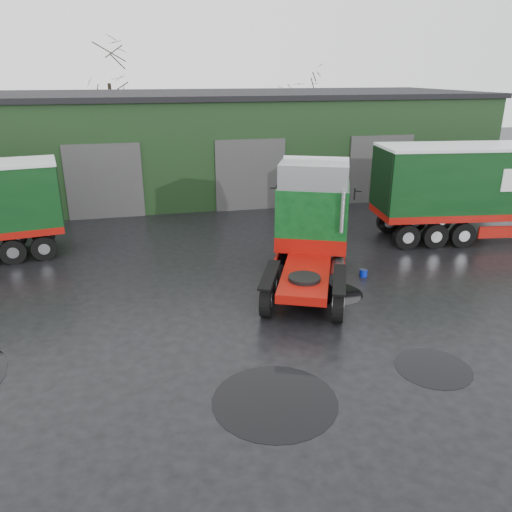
{
  "coord_description": "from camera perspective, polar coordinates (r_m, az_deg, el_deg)",
  "views": [
    {
      "loc": [
        -4.01,
        -13.56,
        7.54
      ],
      "look_at": [
        -0.48,
        1.77,
        1.7
      ],
      "focal_mm": 35.0,
      "sensor_mm": 36.0,
      "label": 1
    }
  ],
  "objects": [
    {
      "name": "warehouse",
      "position": [
        34.37,
        -2.86,
        13.01
      ],
      "size": [
        32.4,
        12.4,
        6.3
      ],
      "color": "black",
      "rests_on": "ground"
    },
    {
      "name": "ground",
      "position": [
        16.02,
        3.12,
        -7.74
      ],
      "size": [
        100.0,
        100.0,
        0.0
      ],
      "primitive_type": "plane",
      "color": "black"
    },
    {
      "name": "puddle_4",
      "position": [
        18.28,
        8.9,
        -4.24
      ],
      "size": [
        2.07,
        2.07,
        0.01
      ],
      "primitive_type": "cylinder",
      "color": "black",
      "rests_on": "ground"
    },
    {
      "name": "tree_back_b",
      "position": [
        45.91,
        5.03,
        15.55
      ],
      "size": [
        4.4,
        4.4,
        7.5
      ],
      "primitive_type": null,
      "color": "black",
      "rests_on": "ground"
    },
    {
      "name": "puddle_1",
      "position": [
        20.72,
        5.71,
        -1.07
      ],
      "size": [
        1.82,
        1.82,
        0.01
      ],
      "primitive_type": "cylinder",
      "color": "black",
      "rests_on": "ground"
    },
    {
      "name": "puddle_0",
      "position": [
        12.65,
        2.17,
        -16.23
      ],
      "size": [
        3.09,
        3.09,
        0.01
      ],
      "primitive_type": "cylinder",
      "color": "black",
      "rests_on": "ground"
    },
    {
      "name": "wash_bucket",
      "position": [
        19.93,
        12.16,
        -1.92
      ],
      "size": [
        0.3,
        0.3,
        0.27
      ],
      "primitive_type": "cylinder",
      "rotation": [
        0.0,
        0.0,
        0.04
      ],
      "color": "#081FBD",
      "rests_on": "ground"
    },
    {
      "name": "puddle_3",
      "position": [
        14.63,
        19.59,
        -11.96
      ],
      "size": [
        2.05,
        2.05,
        0.01
      ],
      "primitive_type": "cylinder",
      "color": "black",
      "rests_on": "ground"
    },
    {
      "name": "tree_back_a",
      "position": [
        43.69,
        -16.19,
        15.94
      ],
      "size": [
        4.4,
        4.4,
        9.5
      ],
      "primitive_type": null,
      "color": "black",
      "rests_on": "ground"
    },
    {
      "name": "hero_tractor",
      "position": [
        17.88,
        6.1,
        2.88
      ],
      "size": [
        5.52,
        7.71,
        4.41
      ],
      "primitive_type": null,
      "rotation": [
        0.0,
        0.0,
        -0.4
      ],
      "color": "#0D4618",
      "rests_on": "ground"
    }
  ]
}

